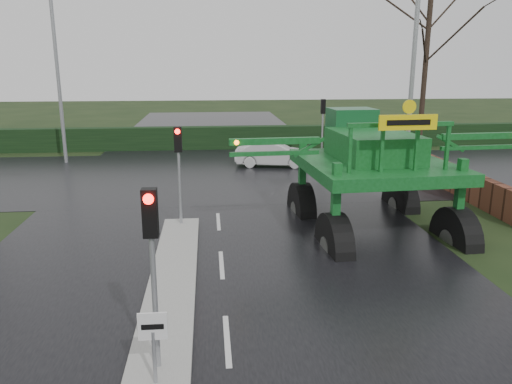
{
  "coord_description": "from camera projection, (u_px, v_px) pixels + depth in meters",
  "views": [
    {
      "loc": [
        -0.28,
        -9.22,
        5.56
      ],
      "look_at": [
        1.03,
        4.49,
        2.0
      ],
      "focal_mm": 35.0,
      "sensor_mm": 36.0,
      "label": 1
    }
  ],
  "objects": [
    {
      "name": "hedge_row",
      "position": [
        213.0,
        138.0,
        33.24
      ],
      "size": [
        44.0,
        0.9,
        1.5
      ],
      "primitive_type": "cube",
      "color": "black",
      "rests_on": "ground"
    },
    {
      "name": "traffic_signal_near",
      "position": [
        152.0,
        242.0,
        8.56
      ],
      "size": [
        0.26,
        0.33,
        3.52
      ],
      "color": "gray",
      "rests_on": "ground"
    },
    {
      "name": "road_cross",
      "position": [
        215.0,
        174.0,
        25.72
      ],
      "size": [
        80.0,
        12.0,
        0.02
      ],
      "primitive_type": "cube",
      "color": "black",
      "rests_on": "ground"
    },
    {
      "name": "traffic_signal_mid",
      "position": [
        179.0,
        155.0,
        16.75
      ],
      "size": [
        0.26,
        0.33,
        3.52
      ],
      "color": "gray",
      "rests_on": "ground"
    },
    {
      "name": "brick_wall",
      "position": [
        412.0,
        159.0,
        26.54
      ],
      "size": [
        0.4,
        20.0,
        1.2
      ],
      "primitive_type": "cube",
      "color": "#592D1E",
      "rests_on": "ground"
    },
    {
      "name": "ground",
      "position": [
        227.0,
        341.0,
        10.3
      ],
      "size": [
        140.0,
        140.0,
        0.0
      ],
      "primitive_type": "plane",
      "color": "black",
      "rests_on": "ground"
    },
    {
      "name": "crop_sprayer",
      "position": [
        335.0,
        162.0,
        15.01
      ],
      "size": [
        10.14,
        6.61,
        5.67
      ],
      "rotation": [
        0.0,
        0.0,
        0.07
      ],
      "color": "black",
      "rests_on": "ground"
    },
    {
      "name": "median_island",
      "position": [
        173.0,
        279.0,
        13.05
      ],
      "size": [
        1.2,
        10.0,
        0.16
      ],
      "primitive_type": "cube",
      "color": "gray",
      "rests_on": "ground"
    },
    {
      "name": "street_light_left_far",
      "position": [
        62.0,
        55.0,
        27.32
      ],
      "size": [
        3.85,
        0.3,
        10.0
      ],
      "color": "gray",
      "rests_on": "ground"
    },
    {
      "name": "keep_left_sign",
      "position": [
        153.0,
        337.0,
        8.47
      ],
      "size": [
        0.5,
        0.07,
        1.35
      ],
      "color": "gray",
      "rests_on": "ground"
    },
    {
      "name": "street_light_right",
      "position": [
        407.0,
        53.0,
        21.13
      ],
      "size": [
        3.85,
        0.3,
        10.0
      ],
      "color": "gray",
      "rests_on": "ground"
    },
    {
      "name": "tree_right_far",
      "position": [
        427.0,
        47.0,
        30.12
      ],
      "size": [
        7.0,
        7.0,
        12.05
      ],
      "color": "black",
      "rests_on": "ground"
    },
    {
      "name": "white_sedan",
      "position": [
        273.0,
        166.0,
        27.76
      ],
      "size": [
        4.35,
        2.14,
        1.37
      ],
      "primitive_type": "imported",
      "rotation": [
        0.0,
        0.0,
        1.4
      ],
      "color": "silver",
      "rests_on": "ground"
    },
    {
      "name": "traffic_signal_far",
      "position": [
        323.0,
        115.0,
        29.54
      ],
      "size": [
        0.26,
        0.33,
        3.52
      ],
      "rotation": [
        0.0,
        0.0,
        3.14
      ],
      "color": "gray",
      "rests_on": "ground"
    },
    {
      "name": "road_main",
      "position": [
        217.0,
        207.0,
        19.94
      ],
      "size": [
        14.0,
        80.0,
        0.02
      ],
      "primitive_type": "cube",
      "color": "black",
      "rests_on": "ground"
    }
  ]
}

